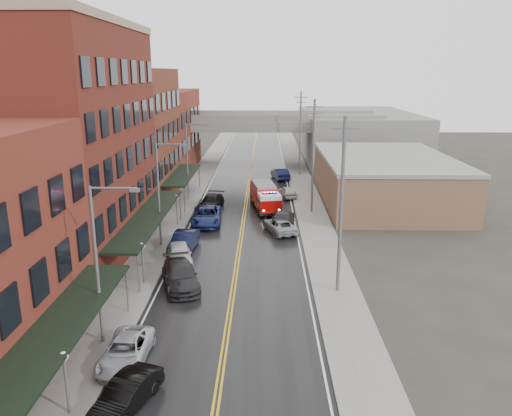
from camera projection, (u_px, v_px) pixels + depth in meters
name	position (u px, v px, depth m)	size (l,w,h in m)	color
road	(243.00, 226.00, 48.92)	(11.00, 160.00, 0.02)	black
sidewalk_left	(168.00, 225.00, 49.03)	(3.00, 160.00, 0.15)	slate
sidewalk_right	(317.00, 226.00, 48.77)	(3.00, 160.00, 0.15)	slate
curb_left	(185.00, 225.00, 49.00)	(0.30, 160.00, 0.15)	gray
curb_right	(300.00, 226.00, 48.80)	(0.30, 160.00, 0.15)	gray
brick_building_b	(73.00, 144.00, 40.03)	(9.00, 20.00, 18.00)	#591917
brick_building_c	(131.00, 136.00, 57.30)	(9.00, 15.00, 15.00)	#5D251C
brick_building_far	(162.00, 132.00, 74.58)	(9.00, 20.00, 12.00)	maroon
tan_building	(384.00, 181.00, 57.62)	(14.00, 22.00, 5.00)	brown
right_far_block	(357.00, 136.00, 86.13)	(18.00, 30.00, 8.00)	slate
awning_0	(57.00, 331.00, 23.19)	(2.60, 16.00, 3.09)	black
awning_1	(149.00, 217.00, 41.51)	(2.60, 18.00, 3.09)	black
awning_2	(183.00, 175.00, 58.39)	(2.60, 13.00, 3.09)	black
globe_lamp_0	(65.00, 369.00, 21.42)	(0.44, 0.44, 3.12)	#59595B
globe_lamp_1	(142.00, 254.00, 34.92)	(0.44, 0.44, 3.12)	#59595B
globe_lamp_2	(177.00, 203.00, 48.42)	(0.44, 0.44, 3.12)	#59595B
street_lamp_0	(100.00, 256.00, 26.45)	(2.64, 0.22, 9.00)	#59595B
street_lamp_1	(161.00, 188.00, 41.88)	(2.64, 0.22, 9.00)	#59595B
street_lamp_2	(189.00, 157.00, 57.31)	(2.64, 0.22, 9.00)	#59595B
utility_pole_0	(341.00, 203.00, 32.66)	(1.80, 0.24, 12.00)	#59595B
utility_pole_1	(313.00, 155.00, 51.95)	(1.80, 0.24, 12.00)	#59595B
utility_pole_2	(300.00, 132.00, 71.24)	(1.80, 0.24, 12.00)	#59595B
overpass	(251.00, 129.00, 78.20)	(40.00, 10.00, 7.50)	slate
fire_truck	(265.00, 196.00, 54.55)	(3.96, 7.75, 2.72)	#9F0907
parked_car_left_1	(127.00, 394.00, 22.31)	(1.48, 4.24, 1.40)	black
parked_car_left_2	(126.00, 351.00, 25.82)	(2.19, 4.75, 1.32)	#B5B6BE
parked_car_left_3	(180.00, 276.00, 34.98)	(2.28, 5.60, 1.62)	black
parked_car_left_4	(179.00, 254.00, 39.30)	(1.88, 4.68, 1.59)	#BBBBBB
parked_car_left_5	(184.00, 241.00, 42.11)	(1.70, 4.87, 1.60)	black
parked_car_left_6	(207.00, 216.00, 49.44)	(2.78, 6.03, 1.68)	navy
parked_car_left_7	(211.00, 202.00, 54.99)	(2.14, 5.25, 1.52)	black
parked_car_right_0	(280.00, 225.00, 46.94)	(2.23, 4.84, 1.35)	#93969A
parked_car_right_1	(283.00, 218.00, 49.00)	(2.15, 5.29, 1.53)	black
parked_car_right_2	(288.00, 192.00, 60.03)	(1.63, 4.06, 1.38)	#B8B8B8
parked_car_right_3	(280.00, 174.00, 70.04)	(1.70, 4.86, 1.60)	#0E1133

